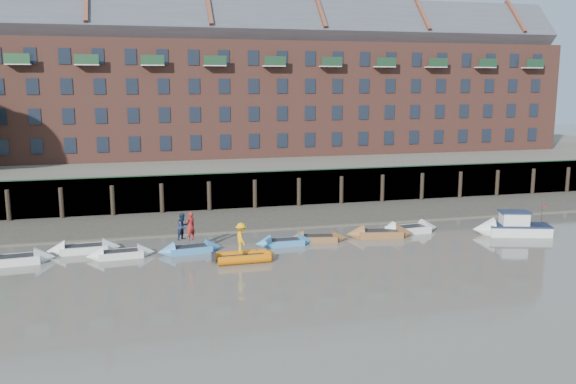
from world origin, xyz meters
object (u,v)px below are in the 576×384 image
object	(u,v)px
rowboat_6	(380,234)
person_rower_a	(191,226)
rowboat_0	(13,260)
rib_tender	(245,257)
rowboat_1	(84,249)
rowboat_7	(408,229)
motor_launch	(506,227)
rowboat_3	(190,249)
person_rower_b	(183,227)
rowboat_2	(121,254)
rowboat_4	(284,242)
rowboat_5	(318,238)
person_rib_crew	(241,238)

from	to	relation	value
rowboat_6	person_rower_a	xyz separation A→B (m)	(-13.55, -0.73, 1.53)
rowboat_0	rib_tender	xyz separation A→B (m)	(13.88, -2.95, 0.02)
rowboat_1	rowboat_7	world-z (taller)	rowboat_7
rowboat_0	person_rower_a	bearing A→B (deg)	-5.41
motor_launch	rowboat_0	bearing A→B (deg)	15.20
rowboat_7	motor_launch	distance (m)	7.05
rowboat_3	person_rower_b	size ratio (longest dim) A/B	2.47
motor_launch	rib_tender	bearing A→B (deg)	22.42
rib_tender	motor_launch	bearing A→B (deg)	4.31
rowboat_2	rowboat_4	xyz separation A→B (m)	(10.80, 0.28, -0.01)
rowboat_6	person_rower_b	world-z (taller)	person_rower_b
rowboat_7	rib_tender	size ratio (longest dim) A/B	1.38
rowboat_1	rowboat_2	distance (m)	2.97
rowboat_4	rowboat_3	bearing A→B (deg)	-177.91
rowboat_1	person_rower_b	size ratio (longest dim) A/B	2.65
rowboat_5	rib_tender	distance (m)	6.76
motor_launch	person_rower_b	world-z (taller)	person_rower_b
rowboat_0	motor_launch	distance (m)	33.53
rowboat_6	person_rower_b	bearing A→B (deg)	-168.16
rowboat_2	person_rower_a	size ratio (longest dim) A/B	2.29
rowboat_1	rowboat_2	bearing A→B (deg)	-39.77
rowboat_4	person_rib_crew	bearing A→B (deg)	-138.51
rowboat_2	person_rower_a	distance (m)	4.71
rib_tender	motor_launch	size ratio (longest dim) A/B	0.62
motor_launch	person_rower_b	xyz separation A→B (m)	(-23.18, 1.20, 1.14)
rowboat_5	rowboat_6	distance (m)	4.69
rowboat_1	person_rower_a	world-z (taller)	person_rower_a
rowboat_2	rowboat_6	xyz separation A→B (m)	(17.99, 0.75, 0.03)
rowboat_5	rowboat_6	xyz separation A→B (m)	(4.69, 0.03, 0.04)
rowboat_2	person_rib_crew	bearing A→B (deg)	-25.41
rowboat_0	person_rower_a	size ratio (longest dim) A/B	2.62
person_rower_a	person_rib_crew	size ratio (longest dim) A/B	1.00
rowboat_0	rowboat_4	xyz separation A→B (m)	(17.17, 0.10, -0.04)
rowboat_1	rowboat_3	xyz separation A→B (m)	(6.73, -1.78, -0.02)
rowboat_4	rowboat_7	world-z (taller)	rowboat_7
rowboat_1	rowboat_3	distance (m)	6.96
rib_tender	person_rower_b	size ratio (longest dim) A/B	2.03
rowboat_1	rowboat_0	bearing A→B (deg)	-160.23
rowboat_7	person_rib_crew	xyz separation A→B (m)	(-13.24, -4.25, 1.28)
rib_tender	person_rower_b	bearing A→B (deg)	138.78
rowboat_2	rowboat_6	size ratio (longest dim) A/B	0.86
rowboat_2	rowboat_3	size ratio (longest dim) A/B	0.99
person_rower_a	person_rower_b	distance (m)	0.53
rowboat_7	motor_launch	world-z (taller)	motor_launch
rowboat_4	rib_tender	distance (m)	4.48
rowboat_6	motor_launch	xyz separation A→B (m)	(9.15, -1.71, 0.33)
rowboat_7	motor_launch	bearing A→B (deg)	-24.21
rowboat_1	rowboat_3	world-z (taller)	rowboat_1
person_rower_a	rowboat_5	bearing A→B (deg)	149.34
rowboat_5	rowboat_6	size ratio (longest dim) A/B	0.84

